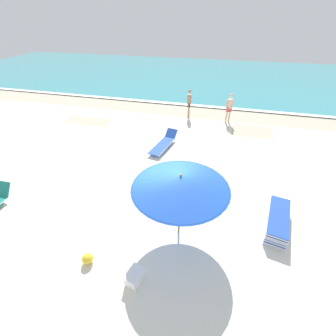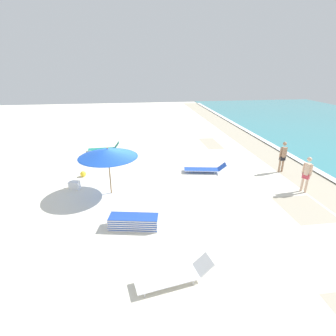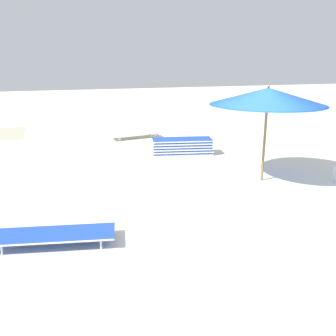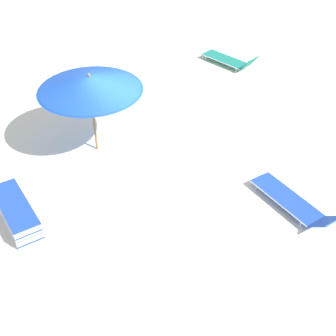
{
  "view_description": "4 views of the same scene",
  "coord_description": "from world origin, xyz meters",
  "px_view_note": "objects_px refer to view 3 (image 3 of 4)",
  "views": [
    {
      "loc": [
        1.82,
        -5.61,
        5.73
      ],
      "look_at": [
        0.1,
        1.09,
        0.88
      ],
      "focal_mm": 24.0,
      "sensor_mm": 36.0,
      "label": 1
    },
    {
      "loc": [
        12.39,
        0.1,
        5.73
      ],
      "look_at": [
        -0.03,
        1.84,
        0.72
      ],
      "focal_mm": 28.0,
      "sensor_mm": 36.0,
      "label": 2
    },
    {
      "loc": [
        -6.61,
        3.72,
        2.86
      ],
      "look_at": [
        0.42,
        1.54,
        0.69
      ],
      "focal_mm": 40.0,
      "sensor_mm": 36.0,
      "label": 3
    },
    {
      "loc": [
        6.76,
        7.91,
        7.55
      ],
      "look_at": [
        0.79,
        1.6,
        0.71
      ],
      "focal_mm": 50.0,
      "sensor_mm": 36.0,
      "label": 4
    }
  ],
  "objects_px": {
    "lounger_stack": "(182,146)",
    "sun_lounger_under_umbrella": "(129,133)",
    "sun_lounger_near_water_left": "(39,233)",
    "beach_umbrella": "(268,97)"
  },
  "relations": [
    {
      "from": "beach_umbrella",
      "to": "sun_lounger_near_water_left",
      "type": "xyz_separation_m",
      "value": [
        -1.88,
        5.1,
        -1.8
      ]
    },
    {
      "from": "lounger_stack",
      "to": "sun_lounger_under_umbrella",
      "type": "xyz_separation_m",
      "value": [
        2.8,
        1.09,
        -0.04
      ]
    },
    {
      "from": "sun_lounger_near_water_left",
      "to": "sun_lounger_under_umbrella",
      "type": "bearing_deg",
      "value": -11.15
    },
    {
      "from": "sun_lounger_near_water_left",
      "to": "lounger_stack",
      "type": "bearing_deg",
      "value": -29.8
    },
    {
      "from": "beach_umbrella",
      "to": "lounger_stack",
      "type": "relative_size",
      "value": 1.38
    },
    {
      "from": "sun_lounger_under_umbrella",
      "to": "lounger_stack",
      "type": "bearing_deg",
      "value": -169.31
    },
    {
      "from": "beach_umbrella",
      "to": "sun_lounger_near_water_left",
      "type": "bearing_deg",
      "value": 110.19
    },
    {
      "from": "lounger_stack",
      "to": "sun_lounger_under_umbrella",
      "type": "distance_m",
      "value": 3.0
    },
    {
      "from": "beach_umbrella",
      "to": "sun_lounger_under_umbrella",
      "type": "height_order",
      "value": "beach_umbrella"
    },
    {
      "from": "lounger_stack",
      "to": "sun_lounger_under_umbrella",
      "type": "bearing_deg",
      "value": 32.19
    }
  ]
}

